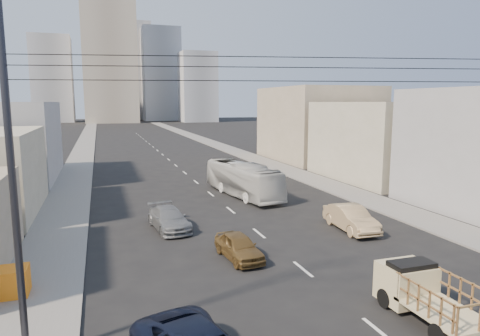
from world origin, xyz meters
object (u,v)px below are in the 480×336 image
city_bus (243,179)px  sedan_tan (351,218)px  sedan_brown (239,247)px  crate_stack (5,283)px  sedan_grey (169,219)px  streetlamp_left (14,156)px  flatbed_pickup (426,291)px

city_bus → sedan_tan: (3.27, -11.61, -0.66)m
sedan_brown → crate_stack: 10.57m
sedan_brown → sedan_grey: size_ratio=0.81×
city_bus → sedan_grey: bearing=-142.9°
sedan_grey → streetlamp_left: 15.21m
flatbed_pickup → crate_stack: bearing=156.1°
city_bus → sedan_tan: 12.08m
sedan_tan → sedan_grey: (-10.83, 3.76, -0.09)m
flatbed_pickup → streetlamp_left: streetlamp_left is taller
sedan_tan → sedan_grey: 11.46m
flatbed_pickup → sedan_brown: (-4.67, 8.02, -0.44)m
sedan_tan → crate_stack: 19.11m
sedan_brown → crate_stack: sedan_brown is taller
sedan_brown → sedan_tan: bearing=11.4°
sedan_grey → crate_stack: size_ratio=2.61×
flatbed_pickup → crate_stack: size_ratio=2.45×
sedan_grey → crate_stack: bearing=-143.0°
sedan_brown → streetlamp_left: size_ratio=0.32×
flatbed_pickup → sedan_grey: bearing=116.9°
flatbed_pickup → crate_stack: 16.58m
sedan_tan → sedan_brown: bearing=-159.5°
flatbed_pickup → city_bus: 22.18m
city_bus → crate_stack: size_ratio=5.70×
sedan_grey → streetlamp_left: streetlamp_left is taller
sedan_grey → crate_stack: (-7.89, -7.61, 0.01)m
streetlamp_left → crate_stack: (-1.61, 4.99, -5.75)m
city_bus → streetlamp_left: (-13.84, -20.45, 5.01)m
flatbed_pickup → sedan_tan: (3.56, 10.56, -0.32)m
sedan_tan → streetlamp_left: bearing=-149.4°
sedan_tan → crate_stack: sedan_tan is taller
city_bus → crate_stack: 21.87m
flatbed_pickup → crate_stack: flatbed_pickup is taller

